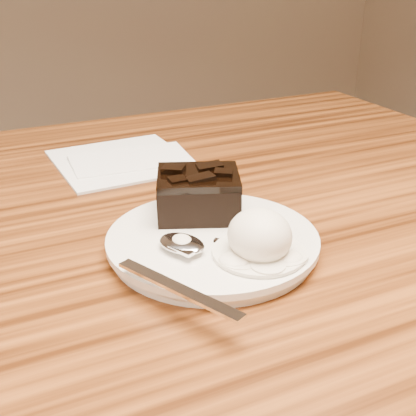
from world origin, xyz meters
name	(u,v)px	position (x,y,z in m)	size (l,w,h in m)	color
plate	(213,243)	(0.10, -0.08, 0.76)	(0.20, 0.20, 0.02)	silver
brownie	(198,197)	(0.10, -0.03, 0.78)	(0.08, 0.07, 0.04)	black
ice_cream_scoop	(260,235)	(0.12, -0.13, 0.79)	(0.05, 0.06, 0.05)	silver
melt_puddle	(259,253)	(0.12, -0.13, 0.77)	(0.08, 0.08, 0.00)	#EEE8CF
spoon	(182,245)	(0.06, -0.09, 0.77)	(0.03, 0.18, 0.01)	silver
napkin	(121,160)	(0.09, 0.19, 0.75)	(0.17, 0.17, 0.01)	white
crumb_a	(286,246)	(0.15, -0.13, 0.77)	(0.01, 0.01, 0.00)	black
crumb_b	(217,241)	(0.09, -0.09, 0.77)	(0.01, 0.01, 0.00)	black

